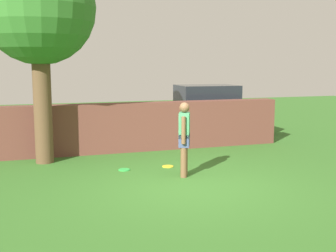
% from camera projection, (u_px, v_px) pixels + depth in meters
% --- Properties ---
extents(ground_plane, '(40.00, 40.00, 0.00)m').
position_uv_depth(ground_plane, '(189.00, 187.00, 8.51)').
color(ground_plane, '#336623').
extents(brick_wall, '(11.45, 0.50, 1.36)m').
position_uv_depth(brick_wall, '(86.00, 129.00, 11.58)').
color(brick_wall, brown).
rests_on(brick_wall, ground).
extents(tree, '(2.72, 2.72, 5.13)m').
position_uv_depth(tree, '(39.00, 10.00, 10.10)').
color(tree, brown).
rests_on(tree, ground).
extents(person, '(0.35, 0.50, 1.62)m').
position_uv_depth(person, '(184.00, 136.00, 9.21)').
color(person, brown).
rests_on(person, ground).
extents(car, '(4.28, 2.09, 1.72)m').
position_uv_depth(car, '(206.00, 110.00, 14.86)').
color(car, '#B7B7BC').
rests_on(car, ground).
extents(frisbee_green, '(0.27, 0.27, 0.02)m').
position_uv_depth(frisbee_green, '(124.00, 170.00, 9.86)').
color(frisbee_green, green).
rests_on(frisbee_green, ground).
extents(frisbee_yellow, '(0.27, 0.27, 0.02)m').
position_uv_depth(frisbee_yellow, '(168.00, 166.00, 10.17)').
color(frisbee_yellow, yellow).
rests_on(frisbee_yellow, ground).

